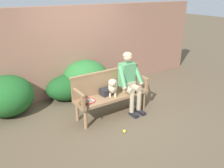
# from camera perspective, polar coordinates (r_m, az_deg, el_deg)

# --- Properties ---
(ground_plane) EXTENTS (40.00, 40.00, 0.00)m
(ground_plane) POSITION_cam_1_polar(r_m,az_deg,el_deg) (5.28, 0.00, -7.32)
(ground_plane) COLOR brown
(brick_garden_fence) EXTENTS (8.00, 0.30, 2.24)m
(brick_garden_fence) POSITION_cam_1_polar(r_m,az_deg,el_deg) (6.24, -8.73, 8.23)
(brick_garden_fence) COLOR #936651
(brick_garden_fence) RESTS_ON ground
(hedge_bush_far_right) EXTENTS (0.81, 0.66, 0.75)m
(hedge_bush_far_right) POSITION_cam_1_polar(r_m,az_deg,el_deg) (6.16, -7.25, 0.83)
(hedge_bush_far_right) COLOR #1E5B23
(hedge_bush_far_right) RESTS_ON ground
(hedge_bush_mid_left) EXTENTS (1.17, 0.82, 0.64)m
(hedge_bush_mid_left) POSITION_cam_1_polar(r_m,az_deg,el_deg) (5.96, -10.39, -0.68)
(hedge_bush_mid_left) COLOR #194C1E
(hedge_bush_mid_left) RESTS_ON ground
(hedge_bush_mid_right) EXTENTS (1.19, 1.18, 0.92)m
(hedge_bush_mid_right) POSITION_cam_1_polar(r_m,az_deg,el_deg) (6.09, -6.38, 1.51)
(hedge_bush_mid_right) COLOR #286B2D
(hedge_bush_mid_right) RESTS_ON ground
(hedge_bush_far_left) EXTENTS (1.15, 1.07, 0.89)m
(hedge_bush_far_left) POSITION_cam_1_polar(r_m,az_deg,el_deg) (5.57, -24.32, -2.66)
(hedge_bush_far_left) COLOR #1E5B23
(hedge_bush_far_left) RESTS_ON ground
(garden_bench) EXTENTS (1.68, 0.49, 0.48)m
(garden_bench) POSITION_cam_1_polar(r_m,az_deg,el_deg) (5.09, 0.00, -3.27)
(garden_bench) COLOR #93704C
(garden_bench) RESTS_ON ground
(bench_backrest) EXTENTS (1.72, 0.06, 0.50)m
(bench_backrest) POSITION_cam_1_polar(r_m,az_deg,el_deg) (5.13, -1.35, 0.81)
(bench_backrest) COLOR #93704C
(bench_backrest) RESTS_ON garden_bench
(bench_armrest_left_end) EXTENTS (0.06, 0.49, 0.28)m
(bench_armrest_left_end) POSITION_cam_1_polar(r_m,az_deg,el_deg) (4.55, -7.78, -3.03)
(bench_armrest_left_end) COLOR #93704C
(bench_armrest_left_end) RESTS_ON garden_bench
(bench_armrest_right_end) EXTENTS (0.06, 0.49, 0.28)m
(bench_armrest_right_end) POSITION_cam_1_polar(r_m,az_deg,el_deg) (5.37, 7.62, 1.01)
(bench_armrest_right_end) COLOR #93704C
(bench_armrest_right_end) RESTS_ON garden_bench
(person_seated) EXTENTS (0.56, 0.65, 1.35)m
(person_seated) POSITION_cam_1_polar(r_m,az_deg,el_deg) (5.19, 4.17, 1.18)
(person_seated) COLOR black
(person_seated) RESTS_ON ground
(dog_on_bench) EXTENTS (0.35, 0.40, 0.42)m
(dog_on_bench) POSITION_cam_1_polar(r_m,az_deg,el_deg) (4.92, 0.21, -0.66)
(dog_on_bench) COLOR beige
(dog_on_bench) RESTS_ON garden_bench
(tennis_racket) EXTENTS (0.43, 0.56, 0.03)m
(tennis_racket) POSITION_cam_1_polar(r_m,az_deg,el_deg) (4.76, -5.77, -4.29)
(tennis_racket) COLOR red
(tennis_racket) RESTS_ON garden_bench
(baseball_glove) EXTENTS (0.23, 0.18, 0.09)m
(baseball_glove) POSITION_cam_1_polar(r_m,az_deg,el_deg) (4.67, -6.84, -4.38)
(baseball_glove) COLOR brown
(baseball_glove) RESTS_ON garden_bench
(sports_bag) EXTENTS (0.29, 0.22, 0.14)m
(sports_bag) POSITION_cam_1_polar(r_m,az_deg,el_deg) (5.04, -1.27, -1.85)
(sports_bag) COLOR #232328
(sports_bag) RESTS_ON garden_bench
(tennis_ball) EXTENTS (0.07, 0.07, 0.07)m
(tennis_ball) POSITION_cam_1_polar(r_m,az_deg,el_deg) (4.64, 3.07, -11.43)
(tennis_ball) COLOR #CCDB33
(tennis_ball) RESTS_ON ground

